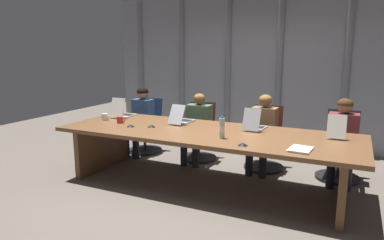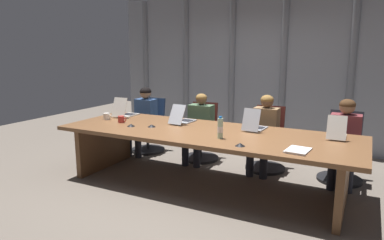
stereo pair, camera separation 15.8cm
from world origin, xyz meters
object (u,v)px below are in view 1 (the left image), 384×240
person_left_end (140,117)px  conference_mic_middle (131,126)px  office_chair_left_end (146,132)px  person_right_mid (343,135)px  laptop_right_mid (336,132)px  conference_mic_left_side (243,144)px  spiral_notepad (300,149)px  person_center (263,129)px  conference_mic_right_side (151,126)px  coffee_mug_far (120,120)px  water_bottle_primary (222,128)px  office_chair_center (265,145)px  laptop_left_end (123,113)px  laptop_left_mid (182,119)px  coffee_mug_near (105,117)px  office_chair_left_mid (199,138)px  laptop_center (255,125)px  person_left_mid (197,124)px  office_chair_right_mid (339,154)px

person_left_end → conference_mic_middle: (0.59, -1.12, 0.11)m
office_chair_left_end → person_right_mid: size_ratio=0.82×
laptop_right_mid → office_chair_left_end: size_ratio=0.43×
conference_mic_left_side → spiral_notepad: 0.61m
person_center → spiral_notepad: person_center is taller
person_center → conference_mic_right_side: (-1.29, -1.02, 0.13)m
person_right_mid → coffee_mug_far: person_right_mid is taller
office_chair_left_end → water_bottle_primary: water_bottle_primary is taller
office_chair_center → coffee_mug_far: size_ratio=6.89×
water_bottle_primary → coffee_mug_far: size_ratio=1.93×
conference_mic_right_side → laptop_left_end: bearing=150.0°
laptop_left_mid → coffee_mug_near: bearing=109.2°
coffee_mug_far → conference_mic_left_side: size_ratio=1.25×
office_chair_left_end → person_right_mid: person_right_mid is taller
office_chair_center → water_bottle_primary: (-0.21, -1.34, 0.52)m
person_right_mid → conference_mic_middle: person_right_mid is taller
person_right_mid → water_bottle_primary: bearing=-48.1°
conference_mic_right_side → laptop_right_mid: bearing=12.0°
office_chair_left_mid → laptop_left_end: bearing=-61.7°
laptop_center → office_chair_center: laptop_center is taller
laptop_left_mid → person_center: bearing=-57.3°
office_chair_left_end → person_center: (2.14, -0.16, 0.29)m
coffee_mug_near → person_left_mid: bearing=39.0°
laptop_left_end → conference_mic_middle: (0.54, -0.57, -0.04)m
office_chair_left_mid → office_chair_center: bearing=82.8°
conference_mic_left_side → conference_mic_middle: size_ratio=1.00×
conference_mic_middle → person_right_mid: bearing=23.2°
person_left_end → person_center: 2.15m
person_left_end → conference_mic_left_side: person_left_end is taller
laptop_center → person_center: bearing=6.2°
coffee_mug_far → person_right_mid: bearing=18.6°
office_chair_center → office_chair_right_mid: bearing=87.6°
office_chair_right_mid → person_left_end: 3.23m
water_bottle_primary → conference_mic_right_side: size_ratio=2.42×
laptop_right_mid → water_bottle_primary: laptop_right_mid is taller
person_left_mid → conference_mic_middle: 1.23m
water_bottle_primary → conference_mic_right_side: (-1.08, 0.16, -0.10)m
laptop_center → spiral_notepad: bearing=-133.5°
person_center → coffee_mug_far: size_ratio=8.30×
office_chair_left_mid → office_chair_center: (1.10, 0.00, 0.01)m
laptop_right_mid → coffee_mug_far: bearing=97.0°
laptop_left_end → office_chair_center: 2.27m
water_bottle_primary → coffee_mug_near: water_bottle_primary is taller
conference_mic_left_side → office_chair_left_mid: bearing=127.9°
office_chair_center → office_chair_right_mid: size_ratio=0.99×
spiral_notepad → office_chair_center: bearing=121.9°
water_bottle_primary → conference_mic_left_side: bearing=-33.4°
laptop_left_mid → office_chair_left_mid: (-0.06, 0.74, -0.46)m
laptop_right_mid → person_right_mid: (0.06, 0.54, -0.15)m
laptop_right_mid → office_chair_center: bearing=53.8°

